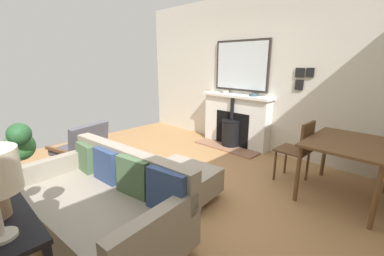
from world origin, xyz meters
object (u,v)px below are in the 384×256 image
mantel_bowl_near (225,91)px  dining_table (349,149)px  armchair_accent (83,146)px  mantel_bowl_far (253,95)px  fireplace (235,123)px  dining_chair_near_fireplace (299,147)px  ottoman (185,178)px  sofa (104,203)px

mantel_bowl_near → dining_table: size_ratio=0.15×
mantel_bowl_near → armchair_accent: (2.70, -0.48, -0.59)m
armchair_accent → dining_table: size_ratio=0.76×
mantel_bowl_far → fireplace: bearing=-83.3°
mantel_bowl_far → armchair_accent: 2.98m
fireplace → dining_chair_near_fireplace: (0.71, 1.54, 0.06)m
ottoman → armchair_accent: size_ratio=1.06×
ottoman → dining_table: dining_table is taller
armchair_accent → mantel_bowl_near: bearing=170.0°
sofa → armchair_accent: 1.49m
dining_table → dining_chair_near_fireplace: size_ratio=1.21×
ottoman → dining_chair_near_fireplace: 1.60m
ottoman → mantel_bowl_far: bearing=-170.7°
mantel_bowl_far → dining_chair_near_fireplace: mantel_bowl_far is taller
sofa → dining_chair_near_fireplace: dining_chair_near_fireplace is taller
dining_chair_near_fireplace → ottoman: bearing=-32.7°
dining_table → dining_chair_near_fireplace: bearing=-89.7°
fireplace → ottoman: fireplace is taller
mantel_bowl_near → mantel_bowl_far: mantel_bowl_near is taller
fireplace → dining_table: size_ratio=1.38×
mantel_bowl_near → ottoman: (2.08, 0.98, -0.81)m
fireplace → armchair_accent: bearing=-16.2°
fireplace → mantel_bowl_far: size_ratio=9.63×
armchair_accent → dining_table: (-1.95, 2.88, 0.18)m
mantel_bowl_near → mantel_bowl_far: size_ratio=1.06×
armchair_accent → mantel_bowl_far: bearing=157.4°
mantel_bowl_far → armchair_accent: (2.70, -1.12, -0.58)m
dining_table → dining_chair_near_fireplace: dining_chair_near_fireplace is taller
mantel_bowl_far → dining_table: (0.75, 1.76, -0.41)m
mantel_bowl_near → sofa: (3.11, 0.95, -0.70)m
mantel_bowl_near → dining_table: bearing=72.7°
fireplace → dining_table: 2.23m
fireplace → armchair_accent: fireplace is taller
sofa → ottoman: bearing=178.1°
sofa → dining_table: bearing=148.5°
mantel_bowl_far → sofa: bearing=5.6°
armchair_accent → dining_chair_near_fireplace: (-1.95, 2.31, 0.06)m
mantel_bowl_near → ottoman: mantel_bowl_near is taller
sofa → ottoman: (-1.04, 0.03, -0.11)m
dining_table → dining_chair_near_fireplace: 0.58m
sofa → ottoman: sofa is taller
mantel_bowl_near → dining_chair_near_fireplace: bearing=67.7°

